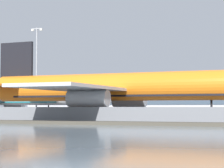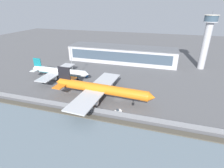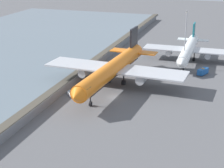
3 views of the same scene
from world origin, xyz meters
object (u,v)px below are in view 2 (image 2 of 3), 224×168
object	(u,v)px
cargo_jet_orange	(100,89)
passenger_jet_white_teal	(59,71)
ops_van	(84,75)
control_tower	(207,38)
apron_light_mast_apron_west	(72,62)
baggage_tug	(118,111)

from	to	relation	value
cargo_jet_orange	passenger_jet_white_teal	size ratio (longest dim) A/B	1.30
ops_van	passenger_jet_white_teal	bearing A→B (deg)	-154.39
control_tower	apron_light_mast_apron_west	size ratio (longest dim) A/B	1.90
ops_van	apron_light_mast_apron_west	distance (m)	14.60
passenger_jet_white_teal	apron_light_mast_apron_west	distance (m)	13.42
passenger_jet_white_teal	apron_light_mast_apron_west	size ratio (longest dim) A/B	1.94
control_tower	apron_light_mast_apron_west	xyz separation A→B (m)	(-87.41, -51.43, -11.76)
control_tower	apron_light_mast_apron_west	world-z (taller)	control_tower
cargo_jet_orange	baggage_tug	size ratio (longest dim) A/B	16.60
passenger_jet_white_teal	control_tower	xyz separation A→B (m)	(98.47, 51.09, 19.37)
cargo_jet_orange	control_tower	distance (m)	95.27
baggage_tug	control_tower	distance (m)	96.87
cargo_jet_orange	control_tower	xyz separation A→B (m)	(60.57, 71.23, 18.24)
ops_van	control_tower	world-z (taller)	control_tower
baggage_tug	apron_light_mast_apron_west	size ratio (longest dim) A/B	0.15
baggage_tug	control_tower	xyz separation A→B (m)	(47.60, 81.00, 23.60)
cargo_jet_orange	baggage_tug	xyz separation A→B (m)	(12.98, -9.77, -5.36)
control_tower	apron_light_mast_apron_west	distance (m)	102.10
baggage_tug	cargo_jet_orange	bearing A→B (deg)	143.04
cargo_jet_orange	apron_light_mast_apron_west	distance (m)	33.98
passenger_jet_white_teal	apron_light_mast_apron_west	world-z (taller)	apron_light_mast_apron_west
control_tower	passenger_jet_white_teal	bearing A→B (deg)	-152.58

